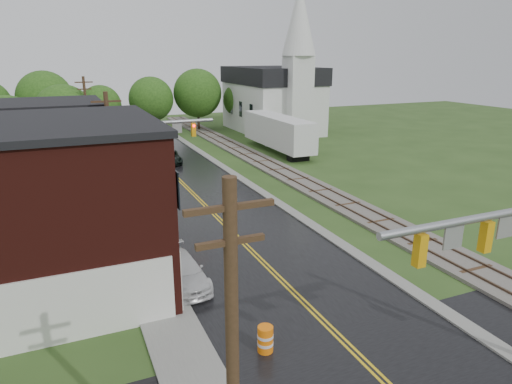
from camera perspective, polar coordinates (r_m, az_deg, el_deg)
main_road at (r=40.42m, az=-8.70°, el=0.60°), size 10.00×90.00×0.02m
curb_right at (r=46.56m, az=-3.86°, el=2.91°), size 0.80×70.00×0.12m
sidewalk_left at (r=34.67m, az=-16.49°, el=-2.68°), size 2.40×50.00×0.12m
brick_building at (r=23.89m, az=-29.20°, el=-2.45°), size 14.30×10.30×8.30m
yellow_house at (r=34.61m, az=-25.02°, el=1.92°), size 8.00×7.00×6.40m
darkred_building at (r=43.59m, az=-23.40°, el=3.56°), size 7.00×6.00×4.40m
church at (r=68.34m, az=2.46°, el=12.34°), size 10.40×18.40×20.00m
railroad at (r=48.21m, az=1.31°, el=3.56°), size 3.20×80.00×0.30m
traffic_signal_near at (r=17.36m, az=28.19°, el=-6.18°), size 7.34×0.30×7.20m
traffic_signal_far at (r=35.72m, az=-13.21°, el=6.41°), size 7.34×0.43×7.20m
utility_pole_a at (r=10.37m, az=-2.92°, el=-21.56°), size 1.80×0.28×9.00m
utility_pole_b at (r=30.47m, az=-17.60°, el=3.83°), size 1.80×0.28×9.00m
utility_pole_c at (r=52.13m, az=-20.32°, el=8.70°), size 1.80×0.28×9.00m
tree_left_c at (r=48.20m, az=-28.38°, el=6.89°), size 6.00×6.00×7.65m
tree_left_e at (r=53.93m, az=-22.65°, el=8.79°), size 6.40×6.40×8.16m
suv_dark at (r=49.50m, az=-10.71°, el=4.27°), size 2.58×4.88×1.31m
pickup_white at (r=23.59m, az=-9.35°, el=-9.71°), size 2.26×5.01×1.43m
semi_trailer at (r=54.27m, az=2.79°, el=7.59°), size 2.97×13.66×4.22m
construction_barrel at (r=18.62m, az=1.17°, el=-17.93°), size 0.75×0.75×1.10m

